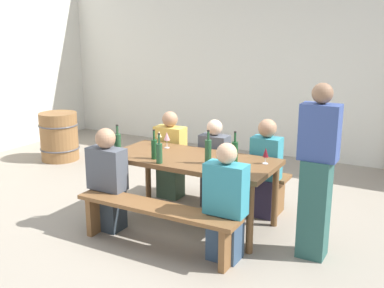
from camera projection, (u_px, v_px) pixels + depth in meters
ground_plane at (192, 222)px, 5.10m from camera, size 24.00×24.00×0.00m
back_wall at (288, 59)px, 7.46m from camera, size 14.00×0.20×3.20m
tasting_table at (192, 165)px, 4.94m from camera, size 1.81×0.84×0.75m
bench_near at (156, 216)px, 4.41m from camera, size 1.71×0.30×0.45m
bench_far at (220, 175)px, 5.63m from camera, size 1.71×0.30×0.45m
wine_bottle_0 at (235, 152)px, 4.66m from camera, size 0.06×0.06×0.34m
wine_bottle_1 at (118, 145)px, 4.92m from camera, size 0.07×0.07×0.35m
wine_bottle_2 at (208, 151)px, 4.67m from camera, size 0.07×0.07×0.35m
wine_bottle_3 at (154, 148)px, 4.85m from camera, size 0.06×0.06×0.32m
wine_bottle_4 at (159, 152)px, 4.69m from camera, size 0.06×0.06×0.32m
wine_glass_0 at (167, 137)px, 5.28m from camera, size 0.07×0.07×0.19m
wine_glass_1 at (266, 153)px, 4.67m from camera, size 0.06×0.06×0.17m
wine_glass_2 at (159, 135)px, 5.43m from camera, size 0.06×0.06×0.17m
seated_guest_near_0 at (108, 182)px, 4.82m from camera, size 0.41×0.24×1.11m
seated_guest_near_1 at (226, 206)px, 4.18m from camera, size 0.38×0.24×1.12m
seated_guest_far_0 at (170, 157)px, 5.75m from camera, size 0.38×0.24×1.11m
seated_guest_far_1 at (214, 166)px, 5.47m from camera, size 0.34×0.24×1.07m
seated_guest_far_2 at (266, 170)px, 5.15m from camera, size 0.33×0.24×1.13m
standing_host at (317, 175)px, 4.17m from camera, size 0.34×0.24×1.64m
wine_barrel at (59, 136)px, 7.44m from camera, size 0.64×0.64×0.78m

